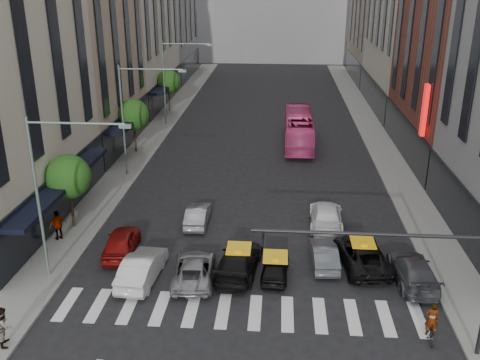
% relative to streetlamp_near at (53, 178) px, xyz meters
% --- Properties ---
extents(ground, '(160.00, 160.00, 0.00)m').
position_rel_streetlamp_near_xyz_m(ground, '(10.04, -4.00, -5.90)').
color(ground, black).
rests_on(ground, ground).
extents(sidewalk_left, '(3.00, 96.00, 0.15)m').
position_rel_streetlamp_near_xyz_m(sidewalk_left, '(-1.46, 26.00, -5.83)').
color(sidewalk_left, slate).
rests_on(sidewalk_left, ground).
extents(sidewalk_right, '(3.00, 96.00, 0.15)m').
position_rel_streetlamp_near_xyz_m(sidewalk_right, '(21.54, 26.00, -5.83)').
color(sidewalk_right, slate).
rests_on(sidewalk_right, ground).
extents(building_left_b, '(8.00, 16.00, 24.00)m').
position_rel_streetlamp_near_xyz_m(building_left_b, '(-6.96, 24.00, 6.10)').
color(building_left_b, tan).
rests_on(building_left_b, ground).
extents(building_right_b, '(8.00, 18.00, 26.00)m').
position_rel_streetlamp_near_xyz_m(building_right_b, '(27.04, 23.00, 7.10)').
color(building_right_b, brown).
rests_on(building_right_b, ground).
extents(tree_near, '(2.88, 2.88, 4.95)m').
position_rel_streetlamp_near_xyz_m(tree_near, '(-1.76, 6.00, -2.25)').
color(tree_near, black).
rests_on(tree_near, sidewalk_left).
extents(tree_mid, '(2.88, 2.88, 4.95)m').
position_rel_streetlamp_near_xyz_m(tree_mid, '(-1.76, 22.00, -2.25)').
color(tree_mid, black).
rests_on(tree_mid, sidewalk_left).
extents(tree_far, '(2.88, 2.88, 4.95)m').
position_rel_streetlamp_near_xyz_m(tree_far, '(-1.76, 38.00, -2.25)').
color(tree_far, black).
rests_on(tree_far, sidewalk_left).
extents(streetlamp_near, '(5.38, 0.25, 9.00)m').
position_rel_streetlamp_near_xyz_m(streetlamp_near, '(0.00, 0.00, 0.00)').
color(streetlamp_near, gray).
rests_on(streetlamp_near, sidewalk_left).
extents(streetlamp_mid, '(5.38, 0.25, 9.00)m').
position_rel_streetlamp_near_xyz_m(streetlamp_mid, '(0.00, 16.00, 0.00)').
color(streetlamp_mid, gray).
rests_on(streetlamp_mid, sidewalk_left).
extents(streetlamp_far, '(5.38, 0.25, 9.00)m').
position_rel_streetlamp_near_xyz_m(streetlamp_far, '(0.00, 32.00, 0.00)').
color(streetlamp_far, gray).
rests_on(streetlamp_far, sidewalk_left).
extents(traffic_signal, '(10.10, 0.20, 6.00)m').
position_rel_streetlamp_near_xyz_m(traffic_signal, '(17.74, -5.00, -1.43)').
color(traffic_signal, black).
rests_on(traffic_signal, ground).
extents(liberty_sign, '(0.30, 0.70, 4.00)m').
position_rel_streetlamp_near_xyz_m(liberty_sign, '(22.64, 16.00, 0.10)').
color(liberty_sign, red).
rests_on(liberty_sign, ground).
extents(car_red, '(2.18, 4.59, 1.52)m').
position_rel_streetlamp_near_xyz_m(car_red, '(2.36, 2.90, -5.15)').
color(car_red, maroon).
rests_on(car_red, ground).
extents(car_white_front, '(1.98, 4.80, 1.54)m').
position_rel_streetlamp_near_xyz_m(car_white_front, '(4.33, 0.06, -5.13)').
color(car_white_front, '#BCBCBC').
rests_on(car_white_front, ground).
extents(car_silver, '(2.44, 4.82, 1.30)m').
position_rel_streetlamp_near_xyz_m(car_silver, '(7.14, 0.30, -5.25)').
color(car_silver, gray).
rests_on(car_silver, ground).
extents(taxi_left, '(2.73, 5.44, 1.52)m').
position_rel_streetlamp_near_xyz_m(taxi_left, '(9.54, 1.24, -5.15)').
color(taxi_left, black).
rests_on(taxi_left, ground).
extents(taxi_center, '(1.66, 3.69, 1.23)m').
position_rel_streetlamp_near_xyz_m(taxi_center, '(11.58, 0.96, -5.29)').
color(taxi_center, black).
rests_on(taxi_center, ground).
extents(car_grey_mid, '(1.62, 4.11, 1.33)m').
position_rel_streetlamp_near_xyz_m(car_grey_mid, '(14.34, 2.50, -5.24)').
color(car_grey_mid, '#474B50').
rests_on(car_grey_mid, ground).
extents(taxi_right, '(3.13, 5.56, 1.46)m').
position_rel_streetlamp_near_xyz_m(taxi_right, '(16.51, 2.57, -5.17)').
color(taxi_right, black).
rests_on(taxi_right, ground).
extents(car_grey_curb, '(2.21, 5.07, 1.45)m').
position_rel_streetlamp_near_xyz_m(car_grey_curb, '(19.04, 0.96, -5.18)').
color(car_grey_curb, '#404348').
rests_on(car_grey_curb, ground).
extents(car_row2_left, '(1.44, 3.99, 1.31)m').
position_rel_streetlamp_near_xyz_m(car_row2_left, '(6.30, 7.29, -5.25)').
color(car_row2_left, '#96979B').
rests_on(car_row2_left, ground).
extents(car_row2_right, '(2.31, 5.25, 1.50)m').
position_rel_streetlamp_near_xyz_m(car_row2_right, '(14.85, 7.60, -5.15)').
color(car_row2_right, white).
rests_on(car_row2_right, ground).
extents(bus, '(2.68, 11.20, 3.12)m').
position_rel_streetlamp_near_xyz_m(bus, '(13.51, 25.85, -4.35)').
color(bus, '#D93F82').
rests_on(bus, ground).
extents(motorcycle, '(0.73, 1.75, 0.90)m').
position_rel_streetlamp_near_xyz_m(motorcycle, '(18.74, -3.98, -5.46)').
color(motorcycle, black).
rests_on(motorcycle, ground).
extents(rider, '(0.65, 0.46, 1.71)m').
position_rel_streetlamp_near_xyz_m(rider, '(18.74, -3.98, -4.15)').
color(rider, gray).
rests_on(rider, motorcycle).
extents(pedestrian_near, '(0.98, 1.11, 1.89)m').
position_rel_streetlamp_near_xyz_m(pedestrian_near, '(-0.41, -5.92, -4.81)').
color(pedestrian_near, gray).
rests_on(pedestrian_near, sidewalk_left).
extents(pedestrian_far, '(1.13, 1.13, 1.92)m').
position_rel_streetlamp_near_xyz_m(pedestrian_far, '(-2.00, 4.16, -4.79)').
color(pedestrian_far, gray).
rests_on(pedestrian_far, sidewalk_left).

